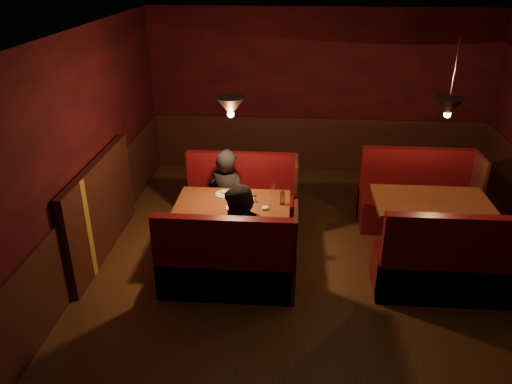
# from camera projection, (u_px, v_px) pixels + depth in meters

# --- Properties ---
(room) EXTENTS (6.02, 7.02, 2.92)m
(room) POSITION_uv_depth(u_px,v_px,m) (304.00, 200.00, 5.87)
(room) COLOR brown
(room) RESTS_ON ground
(main_table) EXTENTS (1.46, 0.89, 1.02)m
(main_table) POSITION_uv_depth(u_px,v_px,m) (234.00, 215.00, 6.47)
(main_table) COLOR brown
(main_table) RESTS_ON ground
(main_bench_far) EXTENTS (1.61, 0.57, 1.10)m
(main_bench_far) POSITION_uv_depth(u_px,v_px,m) (242.00, 204.00, 7.32)
(main_bench_far) COLOR #4F090D
(main_bench_far) RESTS_ON ground
(main_bench_near) EXTENTS (1.61, 0.57, 1.10)m
(main_bench_near) POSITION_uv_depth(u_px,v_px,m) (228.00, 268.00, 5.83)
(main_bench_near) COLOR #4F090D
(main_bench_near) RESTS_ON ground
(second_table) EXTENTS (1.46, 0.94, 0.83)m
(second_table) POSITION_uv_depth(u_px,v_px,m) (430.00, 216.00, 6.44)
(second_table) COLOR brown
(second_table) RESTS_ON ground
(second_bench_far) EXTENTS (1.62, 0.61, 1.16)m
(second_bench_far) POSITION_uv_depth(u_px,v_px,m) (416.00, 202.00, 7.33)
(second_bench_far) COLOR #4F090D
(second_bench_far) RESTS_ON ground
(second_bench_near) EXTENTS (1.62, 0.61, 1.16)m
(second_bench_near) POSITION_uv_depth(u_px,v_px,m) (448.00, 270.00, 5.76)
(second_bench_near) COLOR #4F090D
(second_bench_near) RESTS_ON ground
(diner_a) EXTENTS (0.70, 0.59, 1.65)m
(diner_a) POSITION_uv_depth(u_px,v_px,m) (227.00, 182.00, 6.89)
(diner_a) COLOR black
(diner_a) RESTS_ON ground
(diner_b) EXTENTS (0.93, 0.80, 1.64)m
(diner_b) POSITION_uv_depth(u_px,v_px,m) (243.00, 225.00, 5.80)
(diner_b) COLOR black
(diner_b) RESTS_ON ground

